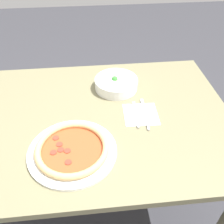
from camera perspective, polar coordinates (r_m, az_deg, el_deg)
name	(u,v)px	position (r m, az deg, el deg)	size (l,w,h in m)	color
ground_plane	(97,203)	(1.76, -3.36, -20.02)	(8.00, 8.00, 0.00)	#333338
dining_table	(92,132)	(1.23, -4.56, -4.56)	(1.31, 0.91, 0.77)	#706B4C
pizza	(72,150)	(1.00, -9.08, -8.47)	(0.35, 0.35, 0.04)	white
bowl	(116,83)	(1.31, 0.99, 6.64)	(0.22, 0.22, 0.07)	white
napkin	(141,114)	(1.17, 6.58, -0.54)	(0.16, 0.16, 0.00)	white
fork	(136,114)	(1.16, 5.48, -0.53)	(0.02, 0.18, 0.00)	silver
knife	(145,115)	(1.16, 7.60, -0.65)	(0.02, 0.22, 0.01)	silver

